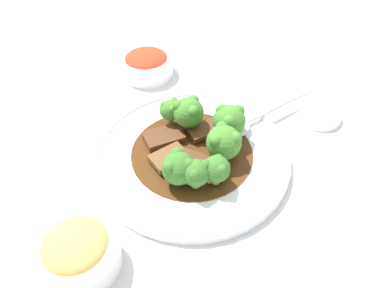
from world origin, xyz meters
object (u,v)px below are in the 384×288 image
object	(u,v)px
broccoli_floret_6	(214,170)
sauce_dish	(320,115)
broccoli_floret_4	(179,168)
serving_spoon	(238,125)
beef_strip_0	(169,158)
beef_strip_2	(204,130)
broccoli_floret_5	(196,173)
main_plate	(192,155)
side_bowl_appetizer	(78,252)
broccoli_floret_2	(230,121)
side_bowl_kimchi	(147,64)
broccoli_floret_1	(224,142)
beef_strip_1	(203,164)
broccoli_floret_3	(189,112)
broccoli_floret_0	(171,109)
beef_strip_3	(164,136)

from	to	relation	value
broccoli_floret_6	sauce_dish	world-z (taller)	broccoli_floret_6
broccoli_floret_4	serving_spoon	bearing A→B (deg)	110.60
beef_strip_0	broccoli_floret_4	size ratio (longest dim) A/B	1.17
beef_strip_2	broccoli_floret_5	world-z (taller)	broccoli_floret_5
broccoli_floret_6	sauce_dish	size ratio (longest dim) A/B	0.65
beef_strip_2	broccoli_floret_6	size ratio (longest dim) A/B	1.15
main_plate	side_bowl_appetizer	distance (m)	0.23
side_bowl_appetizer	main_plate	bearing A→B (deg)	113.57
broccoli_floret_2	side_bowl_kimchi	xyz separation A→B (m)	(-0.25, -0.03, -0.03)
main_plate	beef_strip_0	world-z (taller)	beef_strip_0
broccoli_floret_1	serving_spoon	size ratio (longest dim) A/B	0.25
main_plate	broccoli_floret_4	size ratio (longest dim) A/B	6.17
beef_strip_0	broccoli_floret_5	xyz separation A→B (m)	(0.06, 0.01, 0.02)
beef_strip_1	broccoli_floret_4	size ratio (longest dim) A/B	1.49
broccoli_floret_5	side_bowl_appetizer	world-z (taller)	broccoli_floret_5
broccoli_floret_3	broccoli_floret_4	world-z (taller)	broccoli_floret_3
broccoli_floret_2	broccoli_floret_4	distance (m)	0.12
beef_strip_0	broccoli_floret_4	world-z (taller)	broccoli_floret_4
broccoli_floret_0	serving_spoon	bearing A→B (deg)	53.57
broccoli_floret_5	side_bowl_kimchi	distance (m)	0.32
broccoli_floret_3	serving_spoon	distance (m)	0.09
side_bowl_appetizer	broccoli_floret_2	bearing A→B (deg)	108.03
beef_strip_3	broccoli_floret_3	xyz separation A→B (m)	(-0.00, 0.05, 0.03)
beef_strip_2	sauce_dish	distance (m)	0.22
broccoli_floret_1	side_bowl_kimchi	world-z (taller)	broccoli_floret_1
main_plate	beef_strip_2	size ratio (longest dim) A/B	5.68
broccoli_floret_1	side_bowl_appetizer	size ratio (longest dim) A/B	0.55
serving_spoon	sauce_dish	xyz separation A→B (m)	(0.03, 0.16, -0.02)
side_bowl_kimchi	sauce_dish	size ratio (longest dim) A/B	1.45
broccoli_floret_6	side_bowl_kimchi	distance (m)	0.33
broccoli_floret_1	broccoli_floret_6	distance (m)	0.06
beef_strip_3	side_bowl_appetizer	bearing A→B (deg)	-52.94
beef_strip_0	beef_strip_1	size ratio (longest dim) A/B	0.78
broccoli_floret_0	side_bowl_appetizer	xyz separation A→B (m)	(0.16, -0.21, -0.02)
beef_strip_1	serving_spoon	distance (m)	0.10
broccoli_floret_4	side_bowl_appetizer	xyz separation A→B (m)	(0.05, -0.16, -0.02)
broccoli_floret_5	broccoli_floret_6	size ratio (longest dim) A/B	1.00
serving_spoon	beef_strip_2	bearing A→B (deg)	-109.04
beef_strip_3	main_plate	bearing A→B (deg)	29.63
broccoli_floret_6	side_bowl_appetizer	world-z (taller)	broccoli_floret_6
serving_spoon	broccoli_floret_6	bearing A→B (deg)	-50.37
side_bowl_kimchi	side_bowl_appetizer	distance (m)	0.42
main_plate	broccoli_floret_1	distance (m)	0.06
broccoli_floret_1	broccoli_floret_6	world-z (taller)	broccoli_floret_1
broccoli_floret_3	broccoli_floret_5	xyz separation A→B (m)	(0.11, -0.05, -0.01)
broccoli_floret_6	side_bowl_appetizer	size ratio (longest dim) A/B	0.47
beef_strip_0	sauce_dish	xyz separation A→B (m)	(0.02, 0.29, -0.02)
broccoli_floret_2	side_bowl_appetizer	xyz separation A→B (m)	(0.09, -0.27, -0.02)
broccoli_floret_3	side_bowl_appetizer	world-z (taller)	broccoli_floret_3
beef_strip_1	sauce_dish	distance (m)	0.25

